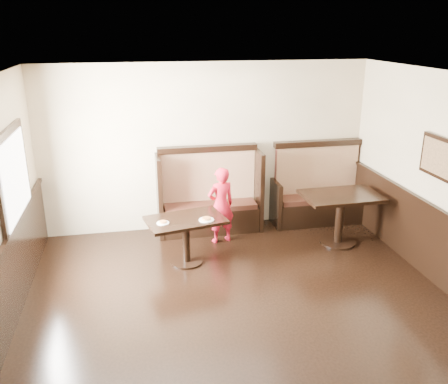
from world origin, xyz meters
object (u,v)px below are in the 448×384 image
object	(u,v)px
table_main	(186,229)
child	(221,205)
booth_neighbor	(317,195)
booth_main	(209,200)
table_neighbor	(340,207)

from	to	relation	value
table_main	child	bearing A→B (deg)	32.58
booth_neighbor	child	size ratio (longest dim) A/B	1.32
booth_neighbor	child	distance (m)	1.93
booth_main	table_neighbor	size ratio (longest dim) A/B	1.43
booth_main	table_neighbor	xyz separation A→B (m)	(1.94, -0.97, 0.10)
table_main	table_neighbor	distance (m)	2.49
booth_neighbor	table_main	xyz separation A→B (m)	(-2.49, -1.14, 0.06)
booth_neighbor	child	xyz separation A→B (m)	(-1.85, -0.52, 0.15)
booth_main	child	size ratio (longest dim) A/B	1.40
table_neighbor	child	xyz separation A→B (m)	(-1.84, 0.45, -0.00)
booth_neighbor	table_neighbor	world-z (taller)	booth_neighbor
child	table_main	bearing A→B (deg)	29.07
booth_neighbor	table_main	size ratio (longest dim) A/B	1.35
table_main	child	xyz separation A→B (m)	(0.64, 0.63, 0.09)
booth_main	table_main	world-z (taller)	booth_main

